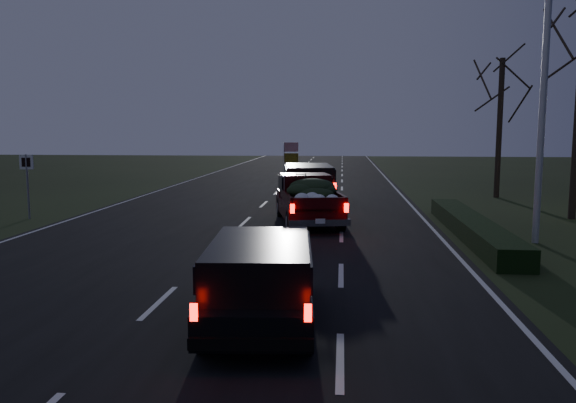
% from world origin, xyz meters
% --- Properties ---
extents(ground, '(120.00, 120.00, 0.00)m').
position_xyz_m(ground, '(0.00, 0.00, 0.00)').
color(ground, black).
rests_on(ground, ground).
extents(road_asphalt, '(14.00, 120.00, 0.02)m').
position_xyz_m(road_asphalt, '(0.00, 0.00, 0.01)').
color(road_asphalt, black).
rests_on(road_asphalt, ground).
extents(hedge_row, '(1.00, 10.00, 0.60)m').
position_xyz_m(hedge_row, '(7.80, 3.00, 0.30)').
color(hedge_row, black).
rests_on(hedge_row, ground).
extents(light_pole, '(0.50, 0.90, 9.16)m').
position_xyz_m(light_pole, '(9.50, 2.00, 5.48)').
color(light_pole, silver).
rests_on(light_pole, ground).
extents(route_sign, '(0.55, 0.08, 2.50)m').
position_xyz_m(route_sign, '(-8.50, 5.00, 1.66)').
color(route_sign, gray).
rests_on(route_sign, ground).
extents(bare_tree_far, '(3.60, 3.60, 7.00)m').
position_xyz_m(bare_tree_far, '(11.50, 14.00, 5.23)').
color(bare_tree_far, black).
rests_on(bare_tree_far, ground).
extents(pickup_truck, '(2.89, 5.35, 2.66)m').
position_xyz_m(pickup_truck, '(2.36, 4.96, 1.00)').
color(pickup_truck, '#34070A').
rests_on(pickup_truck, ground).
extents(lead_suv, '(2.76, 5.39, 1.49)m').
position_xyz_m(lead_suv, '(2.05, 10.26, 1.12)').
color(lead_suv, black).
rests_on(lead_suv, ground).
extents(rear_suv, '(2.21, 4.39, 1.22)m').
position_xyz_m(rear_suv, '(2.19, -6.03, 0.93)').
color(rear_suv, black).
rests_on(rear_suv, ground).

